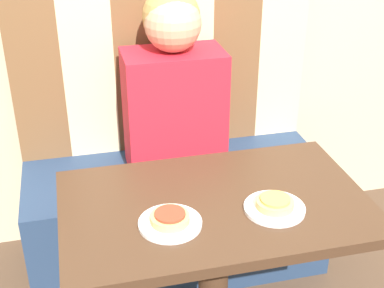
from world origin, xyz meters
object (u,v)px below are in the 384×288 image
at_px(person, 174,85).
at_px(pizza_right, 275,203).
at_px(plate_right, 274,208).
at_px(pizza_left, 170,218).
at_px(plate_left, 170,223).

relative_size(person, pizza_right, 6.44).
relative_size(person, plate_right, 3.99).
height_order(person, pizza_left, person).
height_order(plate_left, pizza_left, pizza_left).
bearing_deg(pizza_right, person, 102.89).
xyz_separation_m(person, pizza_right, (0.16, -0.70, -0.12)).
xyz_separation_m(plate_right, pizza_right, (0.00, 0.00, 0.02)).
distance_m(plate_right, pizza_left, 0.32).
xyz_separation_m(person, pizza_left, (-0.16, -0.70, -0.12)).
height_order(person, pizza_right, person).
distance_m(person, pizza_right, 0.73).
bearing_deg(plate_right, plate_left, 180.00).
xyz_separation_m(pizza_left, pizza_right, (0.32, 0.00, 0.00)).
bearing_deg(plate_left, pizza_right, 0.00).
height_order(plate_right, pizza_right, pizza_right).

